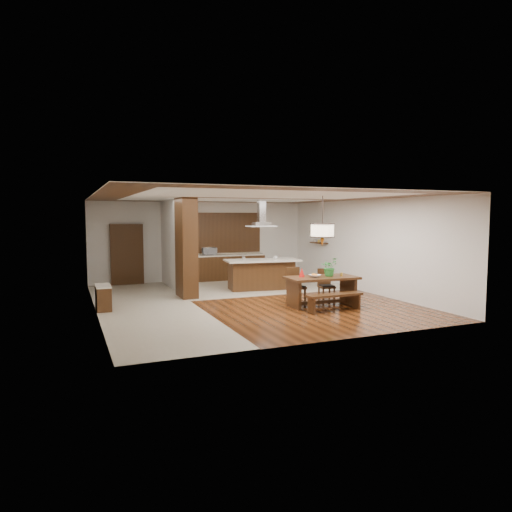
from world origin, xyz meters
name	(u,v)px	position (x,y,z in m)	size (l,w,h in m)	color
room_shell	(246,227)	(0.00, 0.00, 2.06)	(9.00, 9.04, 2.92)	#371A0A
tile_hallway	(147,308)	(-2.75, 0.00, 0.01)	(2.50, 9.00, 0.01)	#B3AA95
tile_kitchen	(253,285)	(1.25, 2.50, 0.01)	(5.50, 4.00, 0.01)	#B3AA95
soffit_band	(246,197)	(0.00, 0.00, 2.88)	(8.00, 9.00, 0.02)	#381F0E
partition_pier	(186,248)	(-1.40, 1.20, 1.45)	(0.45, 1.00, 2.90)	black
partition_stub	(171,244)	(-1.40, 3.30, 1.45)	(0.18, 2.40, 2.90)	silver
hallway_console	(103,298)	(-3.81, 0.20, 0.32)	(0.37, 0.88, 0.63)	black
hallway_doorway	(127,254)	(-2.70, 4.40, 1.05)	(1.10, 0.20, 2.10)	black
rear_counter	(230,267)	(1.00, 4.20, 0.48)	(2.60, 0.62, 0.95)	black
kitchen_window	(227,233)	(1.00, 4.46, 1.75)	(2.60, 0.08, 1.50)	#9F572F
shelf_lower	(319,243)	(3.87, 2.60, 1.40)	(0.26, 0.90, 0.04)	black
shelf_upper	(319,232)	(3.87, 2.60, 1.80)	(0.26, 0.90, 0.04)	black
dining_table	(322,284)	(1.56, -1.48, 0.57)	(1.91, 1.01, 0.78)	black
dining_bench	(334,302)	(1.54, -2.15, 0.22)	(1.53, 0.33, 0.43)	black
dining_chair_left	(296,286)	(1.12, -0.89, 0.48)	(0.43, 0.43, 0.97)	black
dining_chair_right	(327,285)	(2.05, -0.92, 0.45)	(0.40, 0.40, 0.90)	black
pendant_lantern	(322,221)	(1.56, -1.48, 2.25)	(0.64, 0.64, 1.31)	beige
foliage_plant	(329,267)	(1.80, -1.47, 1.03)	(0.44, 0.38, 0.49)	#297C2F
fruit_bowl	(315,276)	(1.32, -1.53, 0.82)	(0.29, 0.29, 0.07)	beige
napkin_cone	(302,272)	(1.05, -1.32, 0.90)	(0.15, 0.15, 0.24)	#B8110D
gold_ornament	(342,274)	(2.11, -1.58, 0.83)	(0.07, 0.07, 0.09)	gold
kitchen_island	(262,274)	(1.18, 1.64, 0.50)	(2.48, 1.31, 0.98)	black
range_hood	(262,213)	(1.18, 1.64, 2.46)	(0.90, 0.55, 0.87)	silver
island_cup	(275,258)	(1.62, 1.51, 1.03)	(0.13, 0.13, 0.10)	silver
microwave	(209,251)	(0.22, 4.22, 1.08)	(0.49, 0.33, 0.27)	silver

